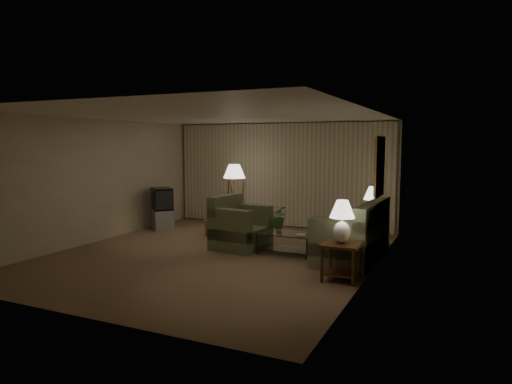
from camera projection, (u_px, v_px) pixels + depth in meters
ground at (215, 255)px, 8.92m from camera, size 7.00×7.00×0.00m
room_shell at (249, 162)px, 10.09m from camera, size 6.04×7.02×2.72m
sofa at (351, 236)px, 8.51m from camera, size 2.07×1.16×0.88m
armchair at (241, 228)px, 9.42m from camera, size 1.28×1.24×0.86m
side_table_near at (341, 254)px, 7.23m from camera, size 0.59×0.59×0.60m
side_table_far at (372, 228)px, 9.58m from camera, size 0.48×0.40×0.60m
table_lamp_near at (342, 218)px, 7.17m from camera, size 0.40×0.40×0.69m
table_lamp_far at (373, 200)px, 9.52m from camera, size 0.39×0.39×0.67m
coffee_table at (286, 240)px, 8.97m from camera, size 1.17×0.64×0.41m
tv_cabinet at (163, 219)px, 11.56m from camera, size 1.19×1.19×0.50m
crt_tv at (162, 199)px, 11.50m from camera, size 1.10×1.10×0.55m
floor_lamp at (234, 196)px, 11.22m from camera, size 0.54×0.54×1.66m
ottoman at (216, 227)px, 10.84m from camera, size 0.58×0.58×0.36m
vase at (279, 229)px, 9.01m from camera, size 0.17×0.17×0.14m
flowers at (279, 214)px, 8.98m from camera, size 0.44×0.40×0.44m
book at (296, 235)px, 8.76m from camera, size 0.22×0.26×0.02m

